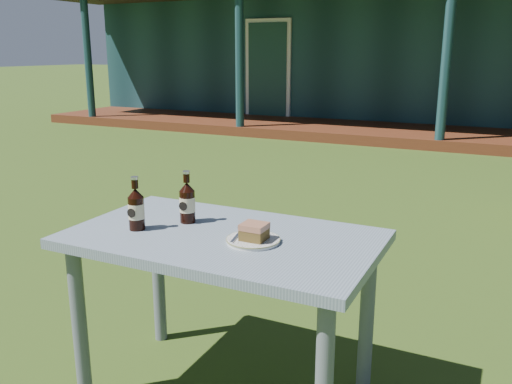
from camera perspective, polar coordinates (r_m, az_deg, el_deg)
The scene contains 9 objects.
ground at distance 3.76m, azimuth 8.72°, elevation -7.57°, with size 80.00×80.00×0.00m, color #334916.
pavilion at distance 12.77m, azimuth 22.10°, elevation 14.54°, with size 15.80×8.30×3.45m.
cafe_table at distance 2.16m, azimuth -3.50°, elevation -7.01°, with size 1.20×0.70×0.72m.
plate at distance 2.03m, azimuth -0.30°, elevation -5.08°, with size 0.20×0.20×0.01m.
cake_slice at distance 2.01m, azimuth -0.19°, elevation -4.17°, with size 0.09×0.09×0.06m.
fork at distance 2.05m, azimuth -2.06°, elevation -4.69°, with size 0.01×0.14×0.00m, color silver.
cola_bottle_near at distance 2.26m, azimuth -7.25°, elevation -1.05°, with size 0.07×0.07×0.22m.
cola_bottle_far at distance 2.20m, azimuth -12.50°, elevation -1.71°, with size 0.06×0.07×0.22m.
bottle_cap at distance 2.17m, azimuth -1.60°, elevation -3.85°, with size 0.03×0.03×0.01m, color silver.
Camera 1 is at (0.99, -3.34, 1.42)m, focal length 38.00 mm.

